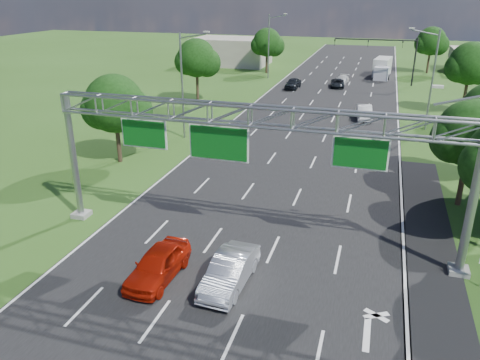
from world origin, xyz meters
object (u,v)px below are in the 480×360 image
at_px(traffic_signal, 391,50).
at_px(silver_sedan, 230,271).
at_px(box_truck, 382,68).
at_px(sign_gantry, 251,127).
at_px(red_coupe, 158,264).

height_order(traffic_signal, silver_sedan, traffic_signal).
bearing_deg(traffic_signal, silver_sedan, -96.92).
bearing_deg(silver_sedan, box_truck, 87.60).
height_order(sign_gantry, red_coupe, sign_gantry).
height_order(sign_gantry, box_truck, sign_gantry).
bearing_deg(box_truck, red_coupe, -90.67).
xyz_separation_m(red_coupe, silver_sedan, (3.63, 0.50, -0.01)).
bearing_deg(traffic_signal, sign_gantry, -97.68).
relative_size(traffic_signal, silver_sedan, 2.54).
bearing_deg(silver_sedan, red_coupe, -169.24).
relative_size(traffic_signal, red_coupe, 2.59).
bearing_deg(box_truck, silver_sedan, -87.54).
height_order(red_coupe, silver_sedan, red_coupe).
relative_size(sign_gantry, box_truck, 2.86).
relative_size(red_coupe, silver_sedan, 0.98).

